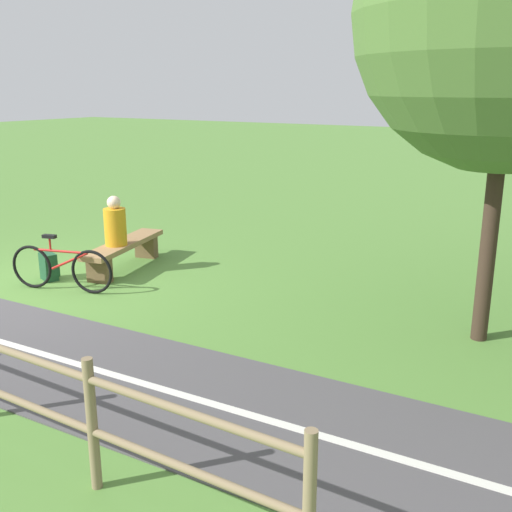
% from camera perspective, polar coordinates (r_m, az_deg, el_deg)
% --- Properties ---
extents(ground_plane, '(80.00, 80.00, 0.00)m').
position_cam_1_polar(ground_plane, '(9.46, -20.91, -3.05)').
color(ground_plane, '#548438').
extents(paved_path, '(3.38, 36.05, 0.02)m').
position_cam_1_polar(paved_path, '(5.94, -6.32, -13.21)').
color(paved_path, '#4C494C').
rests_on(paved_path, ground_plane).
extents(path_centre_line, '(1.31, 31.98, 0.00)m').
position_cam_1_polar(path_centre_line, '(5.93, -6.32, -13.13)').
color(path_centre_line, silver).
rests_on(path_centre_line, paved_path).
extents(bench, '(2.02, 0.85, 0.46)m').
position_cam_1_polar(bench, '(10.03, -12.39, 0.59)').
color(bench, '#937047').
rests_on(bench, ground_plane).
extents(person_seated, '(0.41, 0.41, 0.79)m').
position_cam_1_polar(person_seated, '(9.73, -13.20, 2.96)').
color(person_seated, orange).
rests_on(person_seated, bench).
extents(bicycle, '(0.50, 1.58, 0.83)m').
position_cam_1_polar(bicycle, '(9.17, -17.97, -1.08)').
color(bicycle, black).
rests_on(bicycle, ground_plane).
extents(backpack, '(0.30, 0.34, 0.42)m').
position_cam_1_polar(backpack, '(9.80, -19.01, -0.98)').
color(backpack, '#1E4C2D').
rests_on(backpack, ground_plane).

